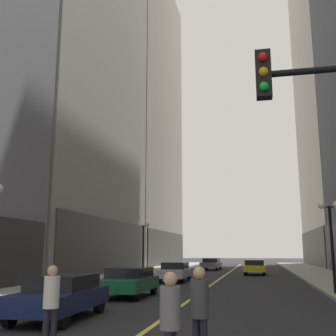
% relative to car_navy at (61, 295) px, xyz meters
% --- Properties ---
extents(ground_plane, '(200.00, 200.00, 0.00)m').
position_rel_car_navy_xyz_m(ground_plane, '(3.08, 25.88, -0.72)').
color(ground_plane, '#262628').
extents(sidewalk_left, '(4.50, 78.00, 0.15)m').
position_rel_car_navy_xyz_m(sidewalk_left, '(-5.17, 25.88, -0.64)').
color(sidewalk_left, '#9E9991').
rests_on(sidewalk_left, ground).
extents(sidewalk_right, '(4.50, 78.00, 0.15)m').
position_rel_car_navy_xyz_m(sidewalk_right, '(11.33, 25.88, -0.64)').
color(sidewalk_right, '#9E9991').
rests_on(sidewalk_right, ground).
extents(lane_centre_stripe, '(0.16, 70.00, 0.01)m').
position_rel_car_navy_xyz_m(lane_centre_stripe, '(3.08, 25.88, -0.71)').
color(lane_centre_stripe, '#E5D64C').
rests_on(lane_centre_stripe, ground).
extents(building_left_far, '(12.62, 26.00, 48.58)m').
position_rel_car_navy_xyz_m(building_left_far, '(-13.63, 50.88, 23.49)').
color(building_left_far, '#A8A399').
rests_on(building_left_far, ground).
extents(car_navy, '(1.99, 4.48, 1.32)m').
position_rel_car_navy_xyz_m(car_navy, '(0.00, 0.00, 0.00)').
color(car_navy, '#141E4C').
rests_on(car_navy, ground).
extents(car_green, '(1.92, 4.15, 1.32)m').
position_rel_car_navy_xyz_m(car_green, '(0.15, 6.60, 0.00)').
color(car_green, '#196038').
rests_on(car_green, ground).
extents(car_silver, '(1.77, 4.01, 1.32)m').
position_rel_car_navy_xyz_m(car_silver, '(0.34, 16.76, -0.00)').
color(car_silver, '#B7B7BC').
rests_on(car_silver, ground).
extents(car_yellow, '(1.94, 4.21, 1.32)m').
position_rel_car_navy_xyz_m(car_yellow, '(5.67, 26.95, -0.00)').
color(car_yellow, yellow).
rests_on(car_yellow, ground).
extents(car_grey, '(2.07, 4.76, 1.32)m').
position_rel_car_navy_xyz_m(car_grey, '(0.71, 36.54, 0.00)').
color(car_grey, slate).
rests_on(car_grey, ground).
extents(pedestrian_in_grey_suit, '(0.39, 0.39, 1.72)m').
position_rel_car_navy_xyz_m(pedestrian_in_grey_suit, '(4.65, -5.72, 0.29)').
color(pedestrian_in_grey_suit, black).
rests_on(pedestrian_in_grey_suit, ground).
extents(pedestrian_in_white_shirt, '(0.47, 0.47, 1.75)m').
position_rel_car_navy_xyz_m(pedestrian_in_white_shirt, '(1.64, -3.85, 0.30)').
color(pedestrian_in_white_shirt, black).
rests_on(pedestrian_in_white_shirt, ground).
extents(pedestrian_with_orange_bag, '(0.45, 0.45, 1.77)m').
position_rel_car_navy_xyz_m(pedestrian_with_orange_bag, '(4.97, -4.60, 0.32)').
color(pedestrian_with_orange_bag, black).
rests_on(pedestrian_with_orange_bag, ground).
extents(street_lamp_left_far, '(1.06, 0.36, 4.43)m').
position_rel_car_navy_xyz_m(street_lamp_left_far, '(-3.32, 21.75, 2.54)').
color(street_lamp_left_far, black).
rests_on(street_lamp_left_far, ground).
extents(street_lamp_right_mid, '(1.06, 0.36, 4.43)m').
position_rel_car_navy_xyz_m(street_lamp_right_mid, '(9.48, 8.79, 2.54)').
color(street_lamp_right_mid, black).
rests_on(street_lamp_right_mid, ground).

